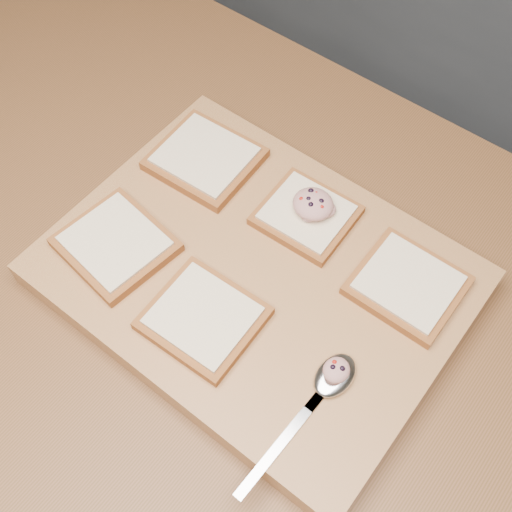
# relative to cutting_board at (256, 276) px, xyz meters

# --- Properties ---
(ground) EXTENTS (4.00, 4.00, 0.00)m
(ground) POSITION_rel_cutting_board_xyz_m (0.17, 0.00, -0.92)
(ground) COLOR #515459
(ground) RESTS_ON ground
(island_counter) EXTENTS (2.00, 0.80, 0.90)m
(island_counter) POSITION_rel_cutting_board_xyz_m (0.17, 0.00, -0.47)
(island_counter) COLOR slate
(island_counter) RESTS_ON ground
(cutting_board) EXTENTS (0.49, 0.37, 0.04)m
(cutting_board) POSITION_rel_cutting_board_xyz_m (0.00, 0.00, 0.00)
(cutting_board) COLOR #A77B47
(cutting_board) RESTS_ON island_counter
(bread_far_left) EXTENTS (0.14, 0.13, 0.02)m
(bread_far_left) POSITION_rel_cutting_board_xyz_m (-0.16, 0.09, 0.03)
(bread_far_left) COLOR brown
(bread_far_left) RESTS_ON cutting_board
(bread_far_center) EXTENTS (0.12, 0.11, 0.02)m
(bread_far_center) POSITION_rel_cutting_board_xyz_m (0.00, 0.10, 0.03)
(bread_far_center) COLOR brown
(bread_far_center) RESTS_ON cutting_board
(bread_far_right) EXTENTS (0.12, 0.11, 0.02)m
(bread_far_right) POSITION_rel_cutting_board_xyz_m (0.16, 0.09, 0.03)
(bread_far_right) COLOR brown
(bread_far_right) RESTS_ON cutting_board
(bread_near_left) EXTENTS (0.14, 0.13, 0.02)m
(bread_near_left) POSITION_rel_cutting_board_xyz_m (-0.16, -0.08, 0.03)
(bread_near_left) COLOR brown
(bread_near_left) RESTS_ON cutting_board
(bread_near_center) EXTENTS (0.13, 0.12, 0.02)m
(bread_near_center) POSITION_rel_cutting_board_xyz_m (-0.00, -0.09, 0.03)
(bread_near_center) COLOR brown
(bread_near_center) RESTS_ON cutting_board
(tuna_salad_dollop) EXTENTS (0.05, 0.05, 0.02)m
(tuna_salad_dollop) POSITION_rel_cutting_board_xyz_m (0.01, 0.10, 0.05)
(tuna_salad_dollop) COLOR tan
(tuna_salad_dollop) RESTS_ON bread_far_center
(spoon) EXTENTS (0.04, 0.20, 0.01)m
(spoon) POSITION_rel_cutting_board_xyz_m (0.15, -0.07, 0.03)
(spoon) COLOR silver
(spoon) RESTS_ON cutting_board
(spoon_salad) EXTENTS (0.03, 0.03, 0.02)m
(spoon_salad) POSITION_rel_cutting_board_xyz_m (0.15, -0.06, 0.04)
(spoon_salad) COLOR tan
(spoon_salad) RESTS_ON spoon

